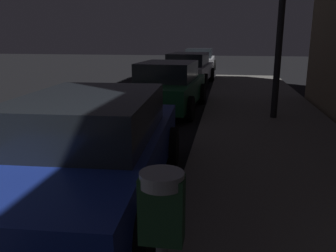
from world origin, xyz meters
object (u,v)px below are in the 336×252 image
car_blue (91,148)px  car_green (167,86)px  parking_meter (162,248)px  car_silver (199,60)px  car_white (189,69)px

car_blue → car_green: 5.99m
car_blue → parking_meter: bearing=-62.3°
parking_meter → car_silver: 20.72m
parking_meter → car_blue: parking_meter is taller
parking_meter → car_blue: size_ratio=0.32×
car_green → car_white: size_ratio=0.88×
parking_meter → car_green: (-1.49, 8.83, -0.54)m
car_blue → car_silver: bearing=90.0°
car_blue → car_green: bearing=90.0°
parking_meter → car_green: 8.97m
car_blue → car_white: (-0.00, 11.83, 0.00)m
car_green → car_silver: bearing=90.0°
car_silver → car_blue: bearing=-90.0°
parking_meter → car_white: bearing=95.8°
car_silver → car_white: bearing=-90.0°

